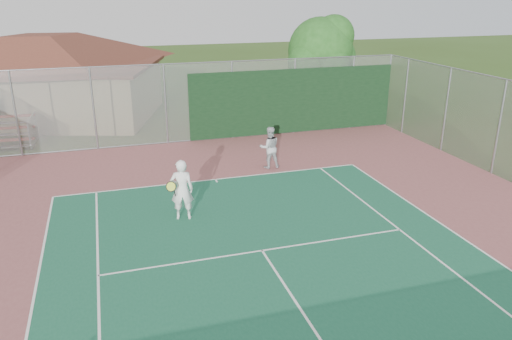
{
  "coord_description": "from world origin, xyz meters",
  "views": [
    {
      "loc": [
        -3.57,
        -4.59,
        6.42
      ],
      "look_at": [
        0.65,
        9.04,
        1.28
      ],
      "focal_mm": 35.0,
      "sensor_mm": 36.0,
      "label": 1
    }
  ],
  "objects_px": {
    "clubhouse": "(43,69)",
    "player_grey_back": "(269,148)",
    "tree": "(322,52)",
    "player_white_front": "(182,190)"
  },
  "relations": [
    {
      "from": "clubhouse",
      "to": "player_white_front",
      "type": "relative_size",
      "value": 7.48
    },
    {
      "from": "clubhouse",
      "to": "tree",
      "type": "relative_size",
      "value": 2.56
    },
    {
      "from": "player_white_front",
      "to": "tree",
      "type": "bearing_deg",
      "value": -119.62
    },
    {
      "from": "tree",
      "to": "player_white_front",
      "type": "relative_size",
      "value": 2.92
    },
    {
      "from": "clubhouse",
      "to": "player_grey_back",
      "type": "relative_size",
      "value": 8.56
    },
    {
      "from": "clubhouse",
      "to": "tree",
      "type": "bearing_deg",
      "value": -2.52
    },
    {
      "from": "player_white_front",
      "to": "player_grey_back",
      "type": "relative_size",
      "value": 1.14
    },
    {
      "from": "clubhouse",
      "to": "player_white_front",
      "type": "height_order",
      "value": "clubhouse"
    },
    {
      "from": "tree",
      "to": "player_grey_back",
      "type": "height_order",
      "value": "tree"
    },
    {
      "from": "clubhouse",
      "to": "player_white_front",
      "type": "xyz_separation_m",
      "value": [
        4.78,
        -14.78,
        -1.69
      ]
    }
  ]
}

